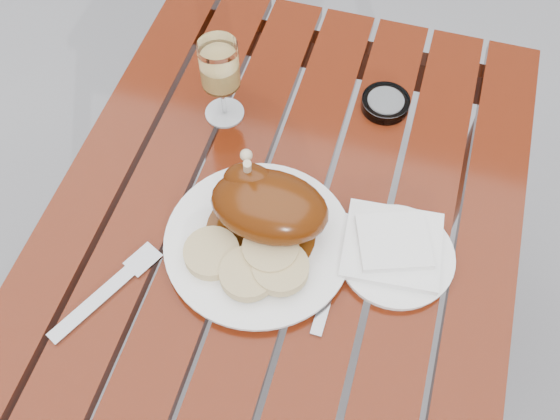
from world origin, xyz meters
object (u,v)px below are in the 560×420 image
(wine_glass, at_px, (221,82))
(ashtray, at_px, (385,103))
(table, at_px, (274,330))
(side_plate, at_px, (396,256))
(dinner_plate, at_px, (258,243))

(wine_glass, xyz_separation_m, ashtray, (0.29, 0.10, -0.08))
(table, relative_size, side_plate, 6.23)
(ashtray, bearing_deg, side_plate, -75.71)
(table, distance_m, ashtray, 0.54)
(dinner_plate, bearing_deg, ashtray, 68.19)
(table, bearing_deg, dinner_plate, -177.92)
(dinner_plate, height_order, wine_glass, wine_glass)
(side_plate, relative_size, ashtray, 2.09)
(dinner_plate, bearing_deg, table, 2.08)
(wine_glass, distance_m, side_plate, 0.44)
(table, relative_size, dinner_plate, 3.84)
(table, xyz_separation_m, ashtray, (0.12, 0.36, 0.39))
(table, xyz_separation_m, wine_glass, (-0.17, 0.26, 0.46))
(side_plate, bearing_deg, wine_glass, 149.86)
(ashtray, bearing_deg, dinner_plate, -111.81)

